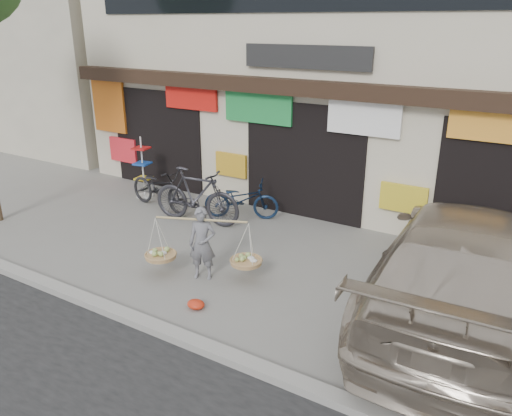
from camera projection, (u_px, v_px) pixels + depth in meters
The scene contains 11 objects.
ground at pixel (219, 274), 9.31m from camera, with size 70.00×70.00×0.00m, color gray.
kerb at pixel (143, 323), 7.69m from camera, with size 70.00×0.25×0.12m, color gray.
shophouse_block at pixel (355, 60), 13.24m from camera, with size 14.00×6.32×7.00m.
neighbor_west at pixel (46, 58), 20.43m from camera, with size 12.00×7.00×6.00m, color #BEB69D.
street_vendor at pixel (202, 247), 8.96m from camera, with size 2.03×1.17×1.36m.
bike_0 at pixel (160, 188), 12.42m from camera, with size 0.71×2.02×1.06m, color black.
bike_1 at pixel (196, 196), 11.46m from camera, with size 0.62×2.18×1.31m, color #2C2C31.
bike_2 at pixel (241, 199), 11.81m from camera, with size 0.62×1.77×0.93m, color #0F1F39.
suv at pixel (467, 263), 7.73m from camera, with size 2.78×6.30×1.80m.
display_rack at pixel (143, 173), 13.19m from camera, with size 0.45×0.45×1.63m.
red_bag at pixel (196, 304), 8.17m from camera, with size 0.31×0.25×0.14m, color red.
Camera 1 is at (4.91, -6.72, 4.41)m, focal length 35.00 mm.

